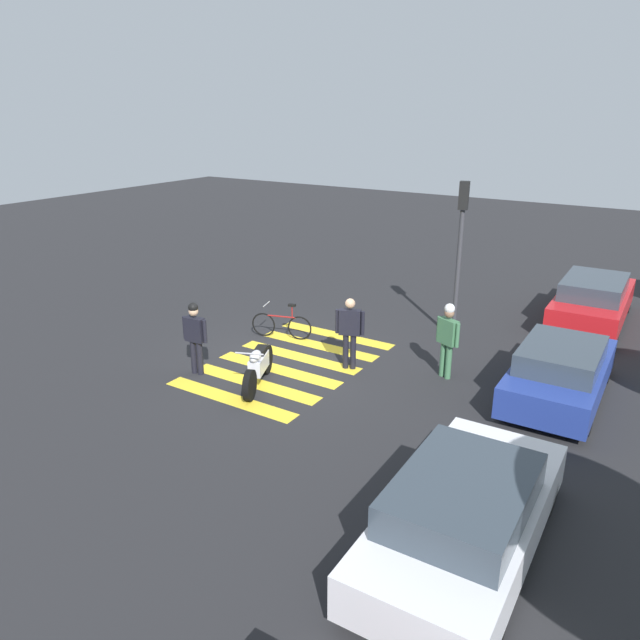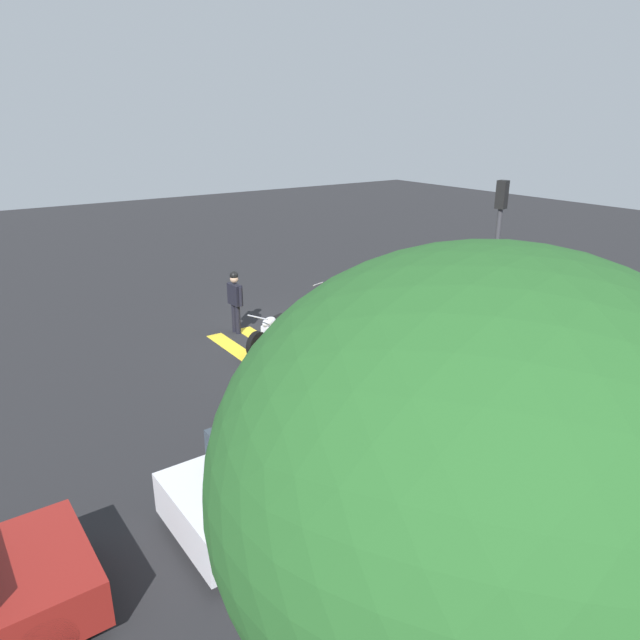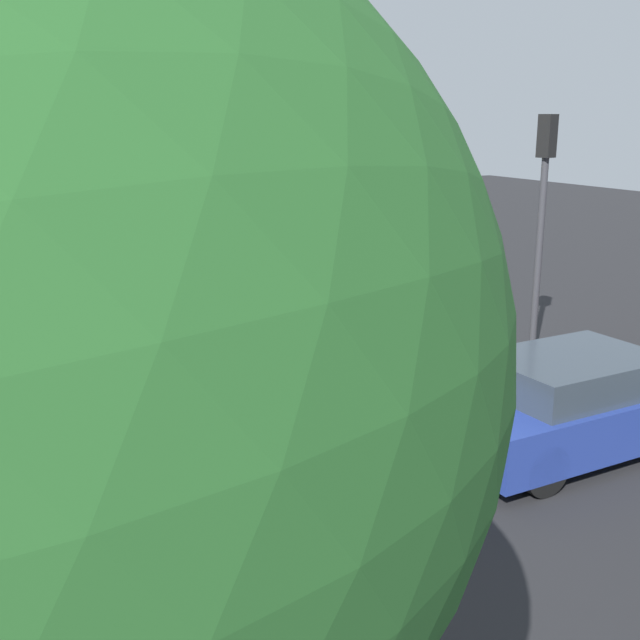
{
  "view_description": "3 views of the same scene",
  "coord_description": "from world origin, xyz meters",
  "views": [
    {
      "loc": [
        10.98,
        7.87,
        5.96
      ],
      "look_at": [
        -0.05,
        0.86,
        1.28
      ],
      "focal_mm": 33.58,
      "sensor_mm": 36.0,
      "label": 1
    },
    {
      "loc": [
        8.34,
        12.2,
        5.68
      ],
      "look_at": [
        0.36,
        0.74,
        0.75
      ],
      "focal_mm": 32.37,
      "sensor_mm": 36.0,
      "label": 2
    },
    {
      "loc": [
        5.77,
        12.82,
        4.24
      ],
      "look_at": [
        -0.07,
        1.78,
        0.93
      ],
      "focal_mm": 44.34,
      "sensor_mm": 36.0,
      "label": 3
    }
  ],
  "objects": [
    {
      "name": "ground_plane",
      "position": [
        0.0,
        0.0,
        0.0
      ],
      "size": [
        60.0,
        60.0,
        0.0
      ],
      "primitive_type": "plane",
      "color": "#232326"
    },
    {
      "name": "police_motorcycle",
      "position": [
        1.39,
        0.14,
        0.47
      ],
      "size": [
        1.98,
        1.0,
        1.06
      ],
      "color": "black",
      "rests_on": "ground_plane"
    },
    {
      "name": "leaning_bicycle",
      "position": [
        -1.29,
        -1.15,
        0.37
      ],
      "size": [
        0.6,
        1.64,
        0.99
      ],
      "color": "black",
      "rests_on": "ground_plane"
    },
    {
      "name": "officer_on_foot",
      "position": [
        1.65,
        -1.48,
        1.02
      ],
      "size": [
        0.24,
        0.66,
        1.76
      ],
      "color": "black",
      "rests_on": "ground_plane"
    },
    {
      "name": "officer_by_motorcycle",
      "position": [
        -0.53,
        1.39,
        1.02
      ],
      "size": [
        0.35,
        0.66,
        1.76
      ],
      "color": "black",
      "rests_on": "ground_plane"
    },
    {
      "name": "pedestrian_bystander",
      "position": [
        -1.3,
        3.52,
        1.04
      ],
      "size": [
        0.38,
        0.63,
        1.8
      ],
      "color": "#3F724C",
      "rests_on": "ground_plane"
    },
    {
      "name": "crosswalk_stripes",
      "position": [
        -0.0,
        0.0,
        0.0
      ],
      "size": [
        4.95,
        3.39,
        0.01
      ],
      "color": "yellow",
      "rests_on": "ground_plane"
    },
    {
      "name": "car_blue_hatchback",
      "position": [
        -1.6,
        5.96,
        0.62
      ],
      "size": [
        4.03,
        1.82,
        1.28
      ],
      "color": "black",
      "rests_on": "ground_plane"
    },
    {
      "name": "car_white_van",
      "position": [
        4.11,
        5.88,
        0.64
      ],
      "size": [
        4.45,
        1.94,
        1.32
      ],
      "color": "black",
      "rests_on": "ground_plane"
    },
    {
      "name": "traffic_light_pole",
      "position": [
        -3.79,
        2.78,
        2.82
      ],
      "size": [
        0.35,
        0.29,
        4.19
      ],
      "color": "#38383D",
      "rests_on": "ground_plane"
    }
  ]
}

